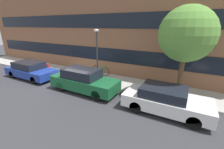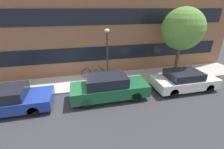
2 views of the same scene
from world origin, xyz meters
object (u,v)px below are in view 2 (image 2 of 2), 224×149
Objects in this scene: parked_car_blue at (6,100)px; street_tree at (182,29)px; parked_car_green at (109,87)px; parked_car_white at (184,80)px; bicycle at (93,72)px; fire_hydrant at (18,88)px; lamp_post at (107,52)px.

parked_car_blue is 0.89× the size of street_tree.
parked_car_blue is at bearing 180.00° from parked_car_green.
bicycle is (-5.77, 2.98, -0.12)m from parked_car_white.
fire_hydrant is at bearing 163.48° from parked_car_green.
street_tree reaches higher than parked_car_blue.
bicycle is at bearing 31.64° from parked_car_blue.
parked_car_blue is at bearing -166.56° from lamp_post.
street_tree is at bearing 75.68° from parked_car_white.
parked_car_white is 2.40× the size of bicycle.
parked_car_blue reaches higher than fire_hydrant.
fire_hydrant is at bearing 89.25° from parked_car_blue.
parked_car_white is 5.44m from lamp_post.
fire_hydrant is at bearing 177.34° from lamp_post.
lamp_post reaches higher than bicycle.
street_tree is (0.43, 1.68, 3.05)m from parked_car_white.
street_tree is at bearing 8.64° from parked_car_blue.
parked_car_white is at bearing -8.71° from fire_hydrant.
parked_car_green is 1.20× the size of lamp_post.
street_tree is (11.04, 1.68, 3.05)m from parked_car_blue.
lamp_post is at bearing 81.89° from parked_car_green.
parked_car_green is 2.26m from lamp_post.
parked_car_white is at bearing -0.00° from parked_car_blue.
lamp_post reaches higher than parked_car_blue.
lamp_post is (-4.92, 1.36, 1.88)m from parked_car_white.
parked_car_green is at bearing -98.11° from lamp_post.
parked_car_green is 6.51m from street_tree.
parked_car_white is 5.73× the size of fire_hydrant.
street_tree is 1.32× the size of lamp_post.
bicycle is (-0.65, 2.98, -0.20)m from parked_car_green.
parked_car_white reaches higher than fire_hydrant.
parked_car_green is 5.12m from parked_car_white.
bicycle is (4.84, 2.98, -0.12)m from parked_car_blue.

